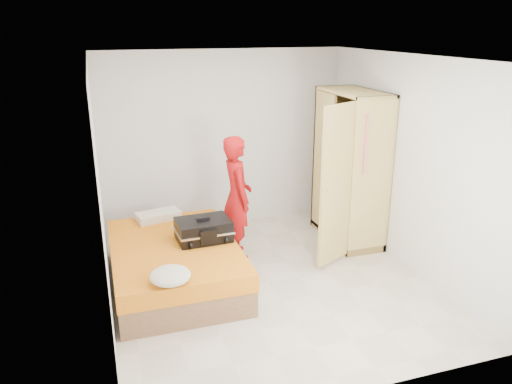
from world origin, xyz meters
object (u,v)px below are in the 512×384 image
object	(u,v)px
bed	(175,264)
round_cushion	(170,276)
wardrobe	(349,172)
person	(237,197)
suitcase	(203,230)

from	to	relation	value
bed	round_cushion	world-z (taller)	round_cushion
wardrobe	person	distance (m)	1.60
person	round_cushion	xyz separation A→B (m)	(-1.09, -1.42, -0.23)
suitcase	wardrobe	bearing A→B (deg)	10.14
wardrobe	round_cushion	world-z (taller)	wardrobe
wardrobe	person	bearing A→B (deg)	179.74
wardrobe	round_cushion	size ratio (longest dim) A/B	5.21
wardrobe	person	xyz separation A→B (m)	(-1.59, 0.01, -0.19)
bed	suitcase	distance (m)	0.52
suitcase	round_cushion	size ratio (longest dim) A/B	1.63
bed	wardrobe	world-z (taller)	wardrobe
wardrobe	bed	bearing A→B (deg)	-168.18
wardrobe	suitcase	xyz separation A→B (m)	(-2.14, -0.49, -0.38)
bed	wardrobe	xyz separation A→B (m)	(2.50, 0.52, 0.75)
wardrobe	person	size ratio (longest dim) A/B	1.30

